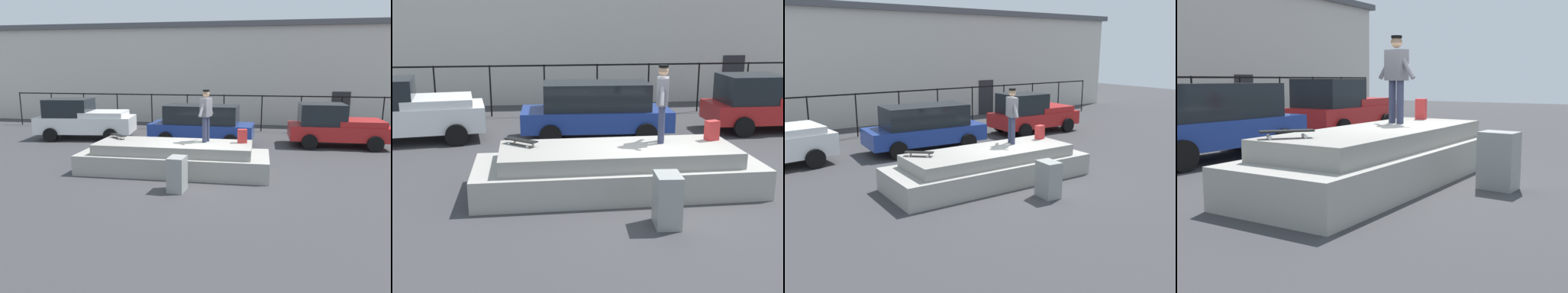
# 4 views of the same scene
# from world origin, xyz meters

# --- Properties ---
(ground_plane) EXTENTS (60.00, 60.00, 0.00)m
(ground_plane) POSITION_xyz_m (0.00, 0.00, 0.00)
(ground_plane) COLOR #38383A
(concrete_ledge) EXTENTS (6.07, 2.11, 0.96)m
(concrete_ledge) POSITION_xyz_m (-0.80, 0.28, 0.44)
(concrete_ledge) COLOR #9E9B93
(concrete_ledge) RESTS_ON ground_plane
(skateboarder) EXTENTS (0.38, 0.97, 1.68)m
(skateboarder) POSITION_xyz_m (0.21, 0.56, 1.94)
(skateboarder) COLOR #2D334C
(skateboarder) RESTS_ON concrete_ledge
(skateboard) EXTENTS (0.73, 0.66, 0.12)m
(skateboard) POSITION_xyz_m (-2.83, 0.69, 1.06)
(skateboard) COLOR black
(skateboard) RESTS_ON concrete_ledge
(backpack) EXTENTS (0.32, 0.26, 0.44)m
(backpack) POSITION_xyz_m (1.38, 0.60, 1.18)
(backpack) COLOR red
(backpack) RESTS_ON concrete_ledge
(car_white_pickup_near) EXTENTS (4.64, 2.49, 1.89)m
(car_white_pickup_near) POSITION_xyz_m (-6.36, 5.28, 0.94)
(car_white_pickup_near) COLOR white
(car_white_pickup_near) RESTS_ON ground_plane
(car_blue_hatchback_mid) EXTENTS (4.58, 2.14, 1.72)m
(car_blue_hatchback_mid) POSITION_xyz_m (-0.60, 4.90, 0.91)
(car_blue_hatchback_mid) COLOR navy
(car_blue_hatchback_mid) RESTS_ON ground_plane
(car_red_pickup_far) EXTENTS (4.12, 2.06, 1.83)m
(car_red_pickup_far) POSITION_xyz_m (5.08, 5.40, 0.90)
(car_red_pickup_far) COLOR #B21E1E
(car_red_pickup_far) RESTS_ON ground_plane
(utility_box) EXTENTS (0.49, 0.63, 0.96)m
(utility_box) POSITION_xyz_m (-0.27, -1.65, 0.48)
(utility_box) COLOR gray
(utility_box) RESTS_ON ground_plane
(fence_row) EXTENTS (24.06, 0.06, 1.91)m
(fence_row) POSITION_xyz_m (-0.00, 8.79, 1.32)
(fence_row) COLOR black
(fence_row) RESTS_ON ground_plane
(warehouse_building) EXTENTS (32.68, 8.98, 5.92)m
(warehouse_building) POSITION_xyz_m (0.00, 15.38, 2.97)
(warehouse_building) COLOR beige
(warehouse_building) RESTS_ON ground_plane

